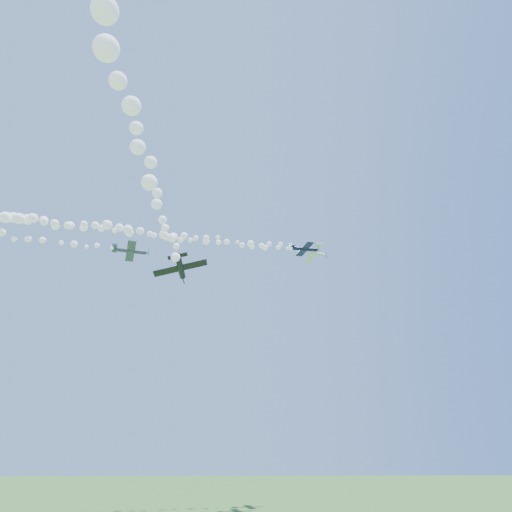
{
  "coord_description": "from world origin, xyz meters",
  "views": [
    {
      "loc": [
        -1.19,
        -84.24,
        9.64
      ],
      "look_at": [
        0.74,
        -6.99,
        45.14
      ],
      "focal_mm": 30.0,
      "sensor_mm": 36.0,
      "label": 1
    }
  ],
  "objects_px": {
    "plane_white": "(313,253)",
    "plane_grey": "(131,251)",
    "plane_navy": "(304,249)",
    "plane_black": "(180,267)"
  },
  "relations": [
    {
      "from": "plane_black",
      "to": "plane_white",
      "type": "bearing_deg",
      "value": -40.6
    },
    {
      "from": "plane_navy",
      "to": "plane_grey",
      "type": "relative_size",
      "value": 0.96
    },
    {
      "from": "plane_black",
      "to": "plane_navy",
      "type": "bearing_deg",
      "value": -43.85
    },
    {
      "from": "plane_white",
      "to": "plane_navy",
      "type": "distance_m",
      "value": 7.18
    },
    {
      "from": "plane_navy",
      "to": "plane_black",
      "type": "bearing_deg",
      "value": -146.23
    },
    {
      "from": "plane_white",
      "to": "plane_grey",
      "type": "xyz_separation_m",
      "value": [
        -37.94,
        -11.41,
        -5.35
      ]
    },
    {
      "from": "plane_white",
      "to": "plane_navy",
      "type": "xyz_separation_m",
      "value": [
        -2.88,
        -6.25,
        -2.02
      ]
    },
    {
      "from": "plane_grey",
      "to": "plane_black",
      "type": "distance_m",
      "value": 25.03
    },
    {
      "from": "plane_white",
      "to": "plane_navy",
      "type": "height_order",
      "value": "plane_white"
    },
    {
      "from": "plane_grey",
      "to": "plane_navy",
      "type": "bearing_deg",
      "value": -9.37
    }
  ]
}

